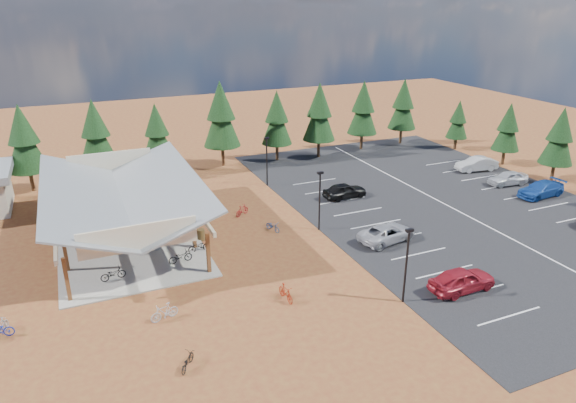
{
  "coord_description": "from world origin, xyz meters",
  "views": [
    {
      "loc": [
        -13.01,
        -32.98,
        18.14
      ],
      "look_at": [
        3.36,
        4.77,
        1.81
      ],
      "focal_mm": 32.0,
      "sensor_mm": 36.0,
      "label": 1
    }
  ],
  "objects": [
    {
      "name": "bike_1",
      "position": [
        -13.18,
        5.18,
        0.61
      ],
      "size": [
        1.78,
        0.96,
        1.03
      ],
      "primitive_type": "imported",
      "rotation": [
        0.0,
        0.0,
        1.27
      ],
      "color": "gray",
      "rests_on": "concrete_pad"
    },
    {
      "name": "pine_12",
      "position": [
        33.06,
        9.89,
        4.41
      ],
      "size": [
        3.1,
        3.1,
        7.22
      ],
      "color": "#382314",
      "rests_on": "ground"
    },
    {
      "name": "bike_3",
      "position": [
        -12.35,
        12.53,
        0.65
      ],
      "size": [
        1.89,
        0.69,
        1.11
      ],
      "primitive_type": "imported",
      "rotation": [
        0.0,
        0.0,
        1.48
      ],
      "color": "#93280A",
      "rests_on": "concrete_pad"
    },
    {
      "name": "bike_15",
      "position": [
        0.07,
        7.51,
        0.5
      ],
      "size": [
        1.65,
        1.28,
        1.0
      ],
      "primitive_type": "imported",
      "rotation": [
        0.0,
        0.0,
        2.14
      ],
      "color": "maroon",
      "rests_on": "ground"
    },
    {
      "name": "bike_7",
      "position": [
        -8.5,
        13.25,
        0.55
      ],
      "size": [
        1.54,
        0.64,
        0.9
      ],
      "primitive_type": "imported",
      "rotation": [
        0.0,
        0.0,
        1.42
      ],
      "color": "maroon",
      "rests_on": "concrete_pad"
    },
    {
      "name": "bike_2",
      "position": [
        -12.86,
        10.57,
        0.5
      ],
      "size": [
        1.56,
        0.68,
        0.8
      ],
      "primitive_type": "imported",
      "rotation": [
        0.0,
        0.0,
        1.67
      ],
      "color": "navy",
      "rests_on": "concrete_pad"
    },
    {
      "name": "asphalt_lot",
      "position": [
        18.5,
        3.0,
        0.02
      ],
      "size": [
        27.0,
        44.0,
        0.04
      ],
      "primitive_type": "cube",
      "color": "black",
      "rests_on": "ground"
    },
    {
      "name": "pine_2",
      "position": [
        -10.66,
        22.36,
        5.34
      ],
      "size": [
        3.75,
        3.75,
        8.75
      ],
      "color": "#382314",
      "rests_on": "ground"
    },
    {
      "name": "bike_5",
      "position": [
        -8.77,
        3.23,
        0.64
      ],
      "size": [
        1.87,
        0.82,
        1.09
      ],
      "primitive_type": "imported",
      "rotation": [
        0.0,
        0.0,
        1.75
      ],
      "color": "gray",
      "rests_on": "concrete_pad"
    },
    {
      "name": "trash_bin_0",
      "position": [
        -5.18,
        5.49,
        0.45
      ],
      "size": [
        0.6,
        0.6,
        0.9
      ],
      "primitive_type": "cylinder",
      "color": "#463519",
      "rests_on": "ground"
    },
    {
      "name": "car_9",
      "position": [
        28.37,
        9.13,
        0.81
      ],
      "size": [
        4.87,
        2.31,
        1.54
      ],
      "primitive_type": "imported",
      "rotation": [
        0.0,
        0.0,
        -1.72
      ],
      "color": "#BBBBBB",
      "rests_on": "asphalt_lot"
    },
    {
      "name": "pine_6",
      "position": [
        14.51,
        21.09,
        5.53
      ],
      "size": [
        3.89,
        3.89,
        9.06
      ],
      "color": "#382314",
      "rests_on": "ground"
    },
    {
      "name": "trash_bin_1",
      "position": [
        -4.59,
        4.05,
        0.45
      ],
      "size": [
        0.6,
        0.6,
        0.9
      ],
      "primitive_type": "cylinder",
      "color": "#463519",
      "rests_on": "ground"
    },
    {
      "name": "pine_1",
      "position": [
        -17.31,
        21.95,
        5.4
      ],
      "size": [
        3.8,
        3.8,
        8.85
      ],
      "color": "#382314",
      "rests_on": "ground"
    },
    {
      "name": "bike_12",
      "position": [
        -9.15,
        -10.78,
        0.41
      ],
      "size": [
        1.34,
        1.6,
        0.82
      ],
      "primitive_type": "imported",
      "rotation": [
        0.0,
        0.0,
        2.54
      ],
      "color": "black",
      "rests_on": "ground"
    },
    {
      "name": "bike_14",
      "position": [
        1.35,
        3.33,
        0.42
      ],
      "size": [
        1.08,
        1.71,
        0.85
      ],
      "primitive_type": "imported",
      "rotation": [
        0.0,
        0.0,
        0.34
      ],
      "color": "#1F4C99",
      "rests_on": "ground"
    },
    {
      "name": "bike_16",
      "position": [
        -5.24,
        2.06,
        0.46
      ],
      "size": [
        1.77,
        0.7,
        0.91
      ],
      "primitive_type": "imported",
      "rotation": [
        0.0,
        0.0,
        4.77
      ],
      "color": "black",
      "rests_on": "ground"
    },
    {
      "name": "pine_11",
      "position": [
        33.46,
        3.36,
        4.82
      ],
      "size": [
        3.39,
        3.39,
        7.9
      ],
      "color": "#382314",
      "rests_on": "ground"
    },
    {
      "name": "car_7",
      "position": [
        28.42,
        0.3,
        0.78
      ],
      "size": [
        5.19,
        2.36,
        1.47
      ],
      "primitive_type": "imported",
      "rotation": [
        0.0,
        0.0,
        -1.51
      ],
      "color": "navy",
      "rests_on": "asphalt_lot"
    },
    {
      "name": "car_0",
      "position": [
        9.32,
        -10.41,
        0.83
      ],
      "size": [
        4.7,
        1.99,
        1.59
      ],
      "primitive_type": "imported",
      "rotation": [
        0.0,
        0.0,
        1.6
      ],
      "color": "maroon",
      "rests_on": "asphalt_lot"
    },
    {
      "name": "bike_0",
      "position": [
        -11.76,
        0.12,
        0.55
      ],
      "size": [
        1.77,
        0.8,
        0.9
      ],
      "primitive_type": "imported",
      "rotation": [
        0.0,
        0.0,
        1.69
      ],
      "color": "black",
      "rests_on": "concrete_pad"
    },
    {
      "name": "car_8",
      "position": [
        28.03,
        4.17,
        0.76
      ],
      "size": [
        4.38,
        2.12,
        1.44
      ],
      "primitive_type": "imported",
      "rotation": [
        0.0,
        0.0,
        -1.67
      ],
      "color": "#AEB1B6",
      "rests_on": "asphalt_lot"
    },
    {
      "name": "bike_pavilion",
      "position": [
        -10.0,
        7.0,
        3.82
      ],
      "size": [
        11.65,
        19.4,
        4.97
      ],
      "color": "#583619",
      "rests_on": "concrete_pad"
    },
    {
      "name": "lamp_post_1",
      "position": [
        5.0,
        2.0,
        2.98
      ],
      "size": [
        0.5,
        0.25,
        5.14
      ],
      "color": "black",
      "rests_on": "ground"
    },
    {
      "name": "pine_5",
      "position": [
        9.41,
        22.03,
        5.09
      ],
      "size": [
        3.58,
        3.58,
        8.34
      ],
      "color": "#382314",
      "rests_on": "ground"
    },
    {
      "name": "car_2",
      "position": [
        8.98,
        -2.11,
        0.73
      ],
      "size": [
        5.32,
        3.22,
        1.38
      ],
      "primitive_type": "imported",
      "rotation": [
        0.0,
        0.0,
        1.77
      ],
      "color": "#9B9CA3",
      "rests_on": "asphalt_lot"
    },
    {
      "name": "bike_6",
      "position": [
        -6.32,
        6.9,
        0.51
      ],
      "size": [
        1.63,
        0.88,
        0.81
      ],
      "primitive_type": "imported",
      "rotation": [
        0.0,
        0.0,
        1.34
      ],
      "color": "navy",
      "rests_on": "concrete_pad"
    },
    {
      "name": "pine_8",
      "position": [
        27.48,
        22.49,
        5.23
      ],
      "size": [
        3.67,
        3.67,
        8.56
      ],
      "color": "#382314",
      "rests_on": "ground"
    },
    {
      "name": "lamp_post_0",
      "position": [
        5.0,
        -10.0,
        2.98
      ],
      "size": [
        0.5,
        0.25,
        5.14
      ],
      "color": "black",
      "rests_on": "ground"
    },
    {
      "name": "pine_4",
      "position": [
        2.81,
        22.48,
        5.97
      ],
      "size": [
        4.19,
        4.19,
        9.77
      ],
      "color": "#382314",
      "rests_on": "ground"
    },
    {
      "name": "lamp_post_2",
      "position": [
        5.0,
        14.0,
        2.98
      ],
      "size": [
        0.5,
        0.25,
        5.14
      ],
      "color": "black",
      "rests_on": "ground"
    },
    {
      "name": "ground",
      "position": [
        0.0,
        0.0,
        0.0
      ],
      "size": [
        140.0,
        140.0,
        0.0
      ],
      "primitive_type": "plane",
      "color": "brown",
      "rests_on": "ground"
    },
    {
      "name": "bike_4",
      "position": [
        -6.97,
        0.75,
        0.56
      ],
      "size": [
        1.82,
        0.8,
        0.93
      ],
      "primitive_type": "imported",
      "rotation": [
        0.0,
        0.0,
        1.67
      ],
      "color": "black",
      "rests_on": "concrete_pad"
    },
    {
      "name": "car_4",
      "position": [
        10.6,
        7.63,
        0.78
      ],
      "size": [
        4.4,
        1.93,
        1.48
      ],
      "primitive_type": "imported",
      "rotation": [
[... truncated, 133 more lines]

